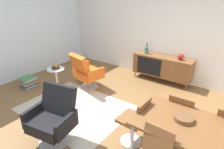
{
  "coord_description": "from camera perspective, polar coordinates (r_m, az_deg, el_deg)",
  "views": [
    {
      "loc": [
        1.97,
        -2.45,
        2.31
      ],
      "look_at": [
        0.05,
        0.2,
        0.88
      ],
      "focal_mm": 30.26,
      "sensor_mm": 36.0,
      "label": 1
    }
  ],
  "objects": [
    {
      "name": "wooden_bowl_on_table",
      "position": [
        2.75,
        20.89,
        -12.21
      ],
      "size": [
        0.26,
        0.26,
        0.06
      ],
      "primitive_type": "cylinder",
      "color": "brown",
      "rests_on": "dining_table"
    },
    {
      "name": "wall_back",
      "position": [
        5.5,
        14.86,
        13.3
      ],
      "size": [
        6.8,
        0.12,
        2.8
      ],
      "primitive_type": "cube",
      "color": "white",
      "rests_on": "ground_plane"
    },
    {
      "name": "fruit_bowl",
      "position": [
        5.02,
        -16.73,
        2.13
      ],
      "size": [
        0.2,
        0.2,
        0.11
      ],
      "color": "#262628",
      "rests_on": "side_table_round"
    },
    {
      "name": "dining_table",
      "position": [
        2.73,
        24.4,
        -15.04
      ],
      "size": [
        1.6,
        0.9,
        0.74
      ],
      "color": "brown",
      "rests_on": "ground_plane"
    },
    {
      "name": "wall_window_left",
      "position": [
        5.79,
        -28.94,
        11.7
      ],
      "size": [
        0.12,
        5.6,
        2.8
      ],
      "primitive_type": "cube",
      "color": "silver",
      "rests_on": "ground_plane"
    },
    {
      "name": "sideboard",
      "position": [
        5.39,
        14.9,
        2.46
      ],
      "size": [
        1.6,
        0.45,
        0.72
      ],
      "color": "brown",
      "rests_on": "ground_plane"
    },
    {
      "name": "ground_plane",
      "position": [
        3.9,
        -2.35,
        -12.73
      ],
      "size": [
        8.32,
        8.32,
        0.0
      ],
      "primitive_type": "plane",
      "color": "brown"
    },
    {
      "name": "vase_sculptural_dark",
      "position": [
        5.14,
        20.02,
        5.13
      ],
      "size": [
        0.16,
        0.16,
        0.17
      ],
      "color": "maroon",
      "rests_on": "sideboard"
    },
    {
      "name": "magazine_stack",
      "position": [
        5.44,
        -23.94,
        -2.04
      ],
      "size": [
        0.35,
        0.4,
        0.28
      ],
      "color": "#334C8C",
      "rests_on": "ground_plane"
    },
    {
      "name": "armchair_black_shell",
      "position": [
        3.26,
        -17.36,
        -12.0
      ],
      "size": [
        0.8,
        0.75,
        0.95
      ],
      "color": "black",
      "rests_on": "ground_plane"
    },
    {
      "name": "area_rug",
      "position": [
        4.24,
        -10.99,
        -9.86
      ],
      "size": [
        2.2,
        1.7,
        0.01
      ],
      "primitive_type": "cube",
      "color": "#B7AD99",
      "rests_on": "ground_plane"
    },
    {
      "name": "dining_chair_back_left",
      "position": [
        3.36,
        20.14,
        -11.24
      ],
      "size": [
        0.41,
        0.43,
        0.86
      ],
      "color": "brown",
      "rests_on": "ground_plane"
    },
    {
      "name": "vase_cobalt",
      "position": [
        5.46,
        10.4,
        7.33
      ],
      "size": [
        0.11,
        0.11,
        0.3
      ],
      "color": "#337266",
      "rests_on": "sideboard"
    },
    {
      "name": "side_table_round",
      "position": [
        5.11,
        -16.43,
        -0.33
      ],
      "size": [
        0.44,
        0.44,
        0.52
      ],
      "color": "white",
      "rests_on": "ground_plane"
    },
    {
      "name": "dining_chair_near_window",
      "position": [
        3.07,
        7.07,
        -13.34
      ],
      "size": [
        0.44,
        0.41,
        0.86
      ],
      "color": "brown",
      "rests_on": "ground_plane"
    },
    {
      "name": "lounge_chair_red",
      "position": [
        4.84,
        -7.86,
        0.98
      ],
      "size": [
        0.81,
        0.76,
        0.95
      ],
      "color": "#D85919",
      "rests_on": "ground_plane"
    }
  ]
}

